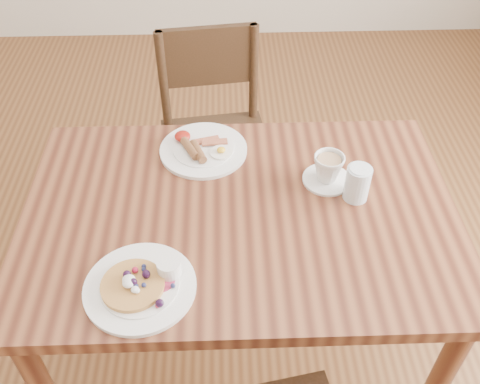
{
  "coord_description": "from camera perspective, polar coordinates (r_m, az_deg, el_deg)",
  "views": [
    {
      "loc": [
        -0.04,
        -1.03,
        1.8
      ],
      "look_at": [
        0.0,
        0.0,
        0.82
      ],
      "focal_mm": 40.0,
      "sensor_mm": 36.0,
      "label": 1
    }
  ],
  "objects": [
    {
      "name": "chair_far",
      "position": [
        2.16,
        -2.75,
        6.33
      ],
      "size": [
        0.47,
        0.47,
        0.88
      ],
      "rotation": [
        0.0,
        0.0,
        3.27
      ],
      "color": "#372014",
      "rests_on": "ground"
    },
    {
      "name": "teacup_saucer",
      "position": [
        1.55,
        9.36,
        2.35
      ],
      "size": [
        0.14,
        0.14,
        0.09
      ],
      "color": "white",
      "rests_on": "dining_table"
    },
    {
      "name": "pancake_plate",
      "position": [
        1.31,
        -10.46,
        -9.65
      ],
      "size": [
        0.27,
        0.27,
        0.06
      ],
      "color": "white",
      "rests_on": "dining_table"
    },
    {
      "name": "ground",
      "position": [
        2.07,
        -0.0,
        -16.62
      ],
      "size": [
        5.0,
        5.0,
        0.0
      ],
      "primitive_type": "plane",
      "color": "brown",
      "rests_on": "ground"
    },
    {
      "name": "dining_table",
      "position": [
        1.54,
        -0.0,
        -4.54
      ],
      "size": [
        1.2,
        0.8,
        0.75
      ],
      "color": "brown",
      "rests_on": "ground"
    },
    {
      "name": "water_glass",
      "position": [
        1.51,
        12.41,
        0.91
      ],
      "size": [
        0.07,
        0.07,
        0.1
      ],
      "primitive_type": "cylinder",
      "color": "silver",
      "rests_on": "dining_table"
    },
    {
      "name": "breakfast_plate",
      "position": [
        1.66,
        -4.07,
        4.63
      ],
      "size": [
        0.27,
        0.27,
        0.04
      ],
      "color": "white",
      "rests_on": "dining_table"
    }
  ]
}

